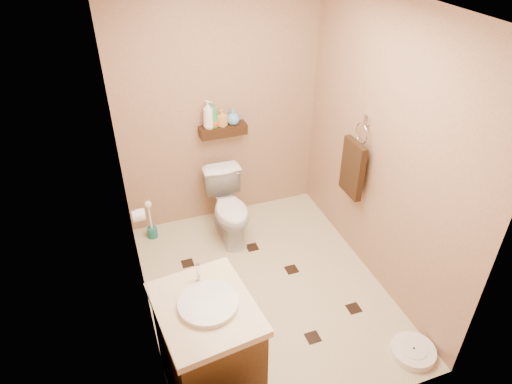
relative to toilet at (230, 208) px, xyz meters
name	(u,v)px	position (x,y,z in m)	size (l,w,h in m)	color
ground	(265,289)	(0.06, -0.83, -0.34)	(2.50, 2.50, 0.00)	beige
wall_back	(220,110)	(0.06, 0.42, 0.86)	(2.00, 0.04, 2.40)	tan
wall_front	(351,290)	(0.06, -2.08, 0.86)	(2.00, 0.04, 2.40)	tan
wall_left	(130,200)	(-0.94, -0.83, 0.86)	(0.04, 2.50, 2.40)	tan
wall_right	(382,152)	(1.06, -0.83, 0.86)	(0.04, 2.50, 2.40)	tan
ceiling	(269,3)	(0.06, -0.83, 2.06)	(2.00, 2.50, 0.02)	silver
wall_shelf	(223,130)	(0.06, 0.34, 0.68)	(0.46, 0.14, 0.10)	#341D0E
floor_accents	(270,286)	(0.11, -0.83, -0.33)	(1.31, 1.30, 0.01)	black
toilet	(230,208)	(0.00, 0.00, 0.00)	(0.38, 0.66, 0.68)	white
vanity	(209,349)	(-0.64, -1.62, 0.10)	(0.65, 0.76, 0.99)	brown
bathroom_scale	(413,351)	(0.88, -1.86, -0.31)	(0.41, 0.41, 0.07)	white
toilet_brush	(151,225)	(-0.76, 0.24, -0.18)	(0.10, 0.10, 0.44)	#1A6B63
towel_ring	(353,166)	(0.97, -0.58, 0.61)	(0.12, 0.30, 0.76)	silver
toilet_paper	(138,215)	(-0.88, -0.18, 0.26)	(0.12, 0.11, 0.12)	white
bottle_a	(208,114)	(-0.08, 0.34, 0.87)	(0.11, 0.11, 0.27)	white
bottle_b	(210,119)	(-0.07, 0.34, 0.82)	(0.08, 0.08, 0.17)	#FFF935
bottle_c	(213,121)	(-0.03, 0.34, 0.80)	(0.10, 0.10, 0.13)	#D65019
bottle_d	(213,116)	(-0.03, 0.34, 0.85)	(0.09, 0.09, 0.24)	#319553
bottle_e	(222,118)	(0.06, 0.34, 0.81)	(0.07, 0.08, 0.17)	#E6A64C
bottle_f	(233,116)	(0.16, 0.34, 0.81)	(0.13, 0.13, 0.16)	#579BDB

